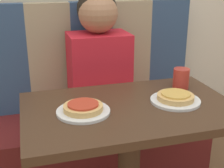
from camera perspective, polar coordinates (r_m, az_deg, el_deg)
booth_seat at (r=2.04m, az=-2.20°, el=-11.22°), size 1.31×0.49×0.43m
booth_backrest at (r=2.01m, az=-3.82°, el=5.30°), size 1.31×0.08×0.67m
dining_table at (r=1.38m, az=3.23°, el=-8.57°), size 0.90×0.57×0.73m
person at (r=1.81m, az=-2.48°, el=5.26°), size 0.34×0.26×0.75m
plate_left at (r=1.26m, az=-5.27°, el=-5.02°), size 0.22×0.22×0.01m
plate_right at (r=1.39m, az=11.49°, el=-2.99°), size 0.22×0.22×0.01m
pizza_left at (r=1.25m, az=-5.30°, el=-4.20°), size 0.16×0.16×0.03m
pizza_right at (r=1.38m, az=11.55°, el=-2.24°), size 0.16×0.16×0.03m
drinking_cup at (r=1.54m, az=12.51°, el=1.00°), size 0.08×0.08×0.10m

